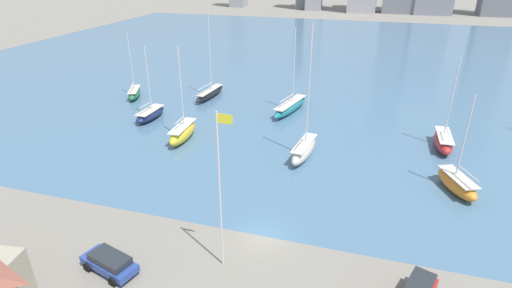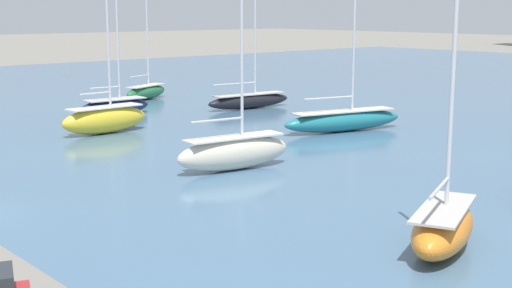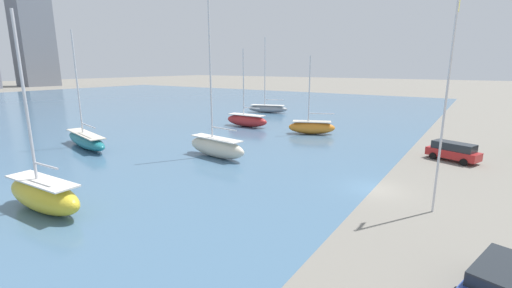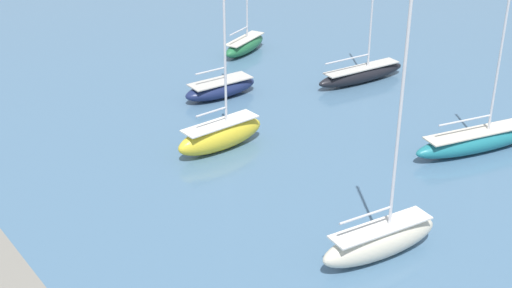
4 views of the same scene
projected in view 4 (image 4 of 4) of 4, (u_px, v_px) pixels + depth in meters
sailboat_navy at (221, 88)px, 62.16m from camera, size 2.56×7.04×11.22m
sailboat_yellow at (221, 135)px, 52.90m from camera, size 2.29×7.53×12.69m
sailboat_green at (245, 45)px, 72.62m from camera, size 4.31×6.91×11.55m
sailboat_teal at (478, 140)px, 52.66m from camera, size 4.49×11.10×13.35m
sailboat_cream at (380, 239)px, 40.50m from camera, size 2.78×7.99×16.28m
sailboat_black at (361, 73)px, 65.33m from camera, size 2.59×9.70×15.66m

